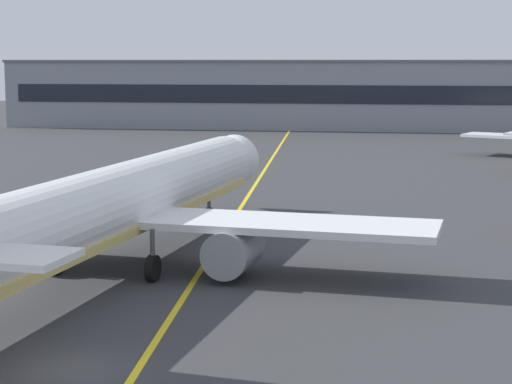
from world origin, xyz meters
TOP-DOWN VIEW (x-y plane):
  - ground_plane at (0.00, 0.00)m, footprint 400.00×400.00m
  - taxiway_centreline at (0.00, 30.00)m, footprint 14.23×179.48m
  - airliner_foreground at (-3.01, 14.76)m, footprint 32.33×41.51m
  - safety_cone_by_nose_gear at (-0.90, 31.35)m, footprint 0.44×0.44m
  - terminal_building at (4.01, 113.60)m, footprint 112.53×12.40m

SIDE VIEW (x-z plane):
  - ground_plane at x=0.00m, z-range 0.00..0.00m
  - taxiway_centreline at x=0.00m, z-range 0.00..0.01m
  - safety_cone_by_nose_gear at x=-0.90m, z-range -0.02..0.53m
  - airliner_foreground at x=-3.01m, z-range -2.46..9.19m
  - terminal_building at x=4.01m, z-range 0.01..10.80m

